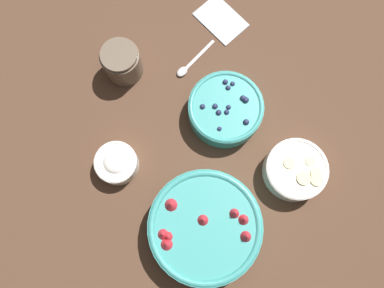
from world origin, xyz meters
name	(u,v)px	position (x,y,z in m)	size (l,w,h in m)	color
ground_plane	(199,150)	(0.00, 0.00, 0.00)	(4.00, 4.00, 0.00)	#4C3323
bowl_strawberries	(205,227)	(-0.18, 0.05, 0.04)	(0.25, 0.25, 0.09)	teal
bowl_blueberries	(225,109)	(0.07, -0.09, 0.03)	(0.18, 0.18, 0.06)	teal
bowl_bananas	(295,170)	(-0.12, -0.20, 0.03)	(0.15, 0.15, 0.06)	white
bowl_cream	(116,163)	(0.03, 0.20, 0.03)	(0.10, 0.10, 0.06)	white
jar_chocolate	(122,63)	(0.26, 0.11, 0.04)	(0.10, 0.10, 0.09)	brown
napkin	(221,19)	(0.32, -0.17, 0.00)	(0.16, 0.14, 0.01)	#B2BCC6
spoon	(189,65)	(0.22, -0.05, 0.00)	(0.08, 0.13, 0.01)	silver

